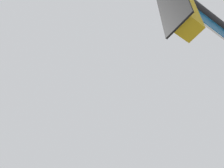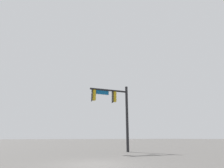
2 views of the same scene
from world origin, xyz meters
name	(u,v)px [view 2 (image 2 of 2)]	position (x,y,z in m)	size (l,w,h in m)	color
ground_plane	(94,165)	(0.00, 0.00, 0.00)	(400.00, 400.00, 0.00)	#514F4C
signal_pole_near	(116,106)	(-4.85, -6.90, 4.62)	(4.28, 0.76, 6.88)	black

